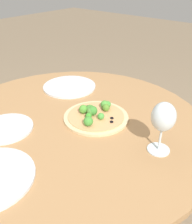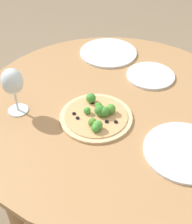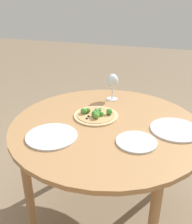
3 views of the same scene
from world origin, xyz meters
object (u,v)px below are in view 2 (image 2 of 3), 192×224
wine_glass (12,83)px  pizza (97,115)px  plate_near (150,75)px  plate_far (184,151)px  plate_side (108,53)px

wine_glass → pizza: bearing=-3.6°
pizza → plate_near: size_ratio=1.29×
plate_near → plate_far: (0.09, -0.43, 0.00)m
pizza → wine_glass: bearing=176.4°
pizza → plate_near: 0.36m
plate_far → plate_side: same height
plate_near → plate_side: size_ratio=0.76×
wine_glass → plate_far: wine_glass is taller
plate_side → plate_near: bearing=-42.9°
pizza → plate_side: (0.02, 0.47, -0.01)m
pizza → plate_near: pizza is taller
wine_glass → plate_near: size_ratio=0.88×
pizza → wine_glass: 0.32m
pizza → plate_side: 0.47m
wine_glass → plate_far: (0.60, -0.16, -0.12)m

